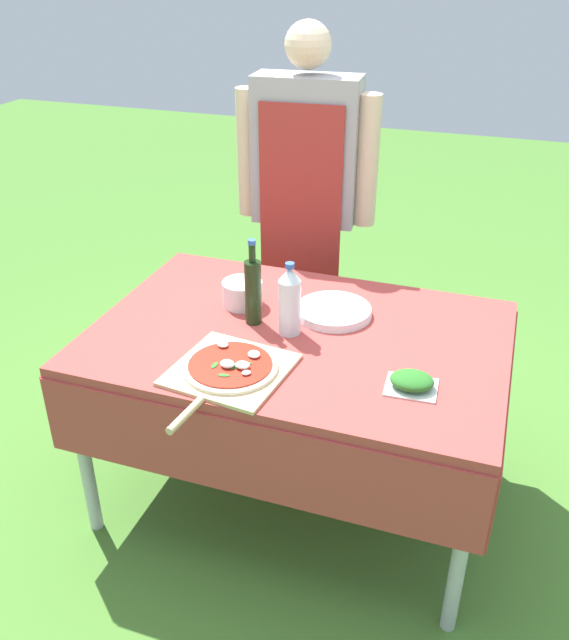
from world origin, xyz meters
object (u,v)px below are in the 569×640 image
Objects in this scene: prep_table at (298,352)px; oil_bottle at (253,290)px; plate_stack at (334,311)px; pizza_on_peel at (229,369)px; mixing_tub at (242,293)px; water_bottle at (290,301)px; person_cook at (306,187)px; herb_container at (412,381)px.

prep_table is 0.27m from oil_bottle.
pizza_on_peel is at bearing -113.75° from plate_stack.
oil_bottle is 2.11× the size of mixing_tub.
water_bottle is 0.23m from plate_stack.
prep_table is 0.34m from pizza_on_peel.
person_cook is 3.10× the size of pizza_on_peel.
person_cook reaches higher than prep_table.
pizza_on_peel is 2.03× the size of water_bottle.
mixing_tub is 0.54× the size of plate_stack.
mixing_tub is at bearing 128.31° from oil_bottle.
water_bottle is at bearing -10.54° from oil_bottle.
plate_stack is (0.34, 0.03, -0.03)m from mixing_tub.
water_bottle reaches higher than plate_stack.
water_bottle is at bearing 99.61° from person_cook.
prep_table is 5.46× the size of water_bottle.
mixing_tub reaches higher than pizza_on_peel.
oil_bottle is 0.16m from mixing_tub.
oil_bottle is at bearing 169.46° from water_bottle.
water_bottle is (0.20, -0.81, -0.12)m from person_cook.
oil_bottle is 1.20× the size of water_bottle.
prep_table is at bearing 74.14° from pizza_on_peel.
pizza_on_peel is 0.46m from mixing_tub.
herb_container is (0.45, -0.20, -0.10)m from water_bottle.
water_bottle is 0.28m from mixing_tub.
person_cook is 1.14m from pizza_on_peel.
prep_table is 0.31m from mixing_tub.
person_cook is 0.85m from water_bottle.
oil_bottle is 0.14m from water_bottle.
person_cook is 1.22m from herb_container.
herb_container reaches higher than prep_table.
pizza_on_peel is (-0.13, -0.31, 0.09)m from prep_table.
plate_stack is at bearing 63.62° from prep_table.
pizza_on_peel and herb_container have the same top height.
prep_table is at bearing -26.53° from mixing_tub.
oil_bottle is at bearing 90.00° from person_cook.
person_cook reaches higher than oil_bottle.
plate_stack is at bearing 111.49° from person_cook.
oil_bottle reaches higher than plate_stack.
person_cook is 5.24× the size of oil_bottle.
mixing_tub reaches higher than herb_container.
person_cook is at bearing 104.01° from water_bottle.
prep_table is at bearing -116.38° from plate_stack.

